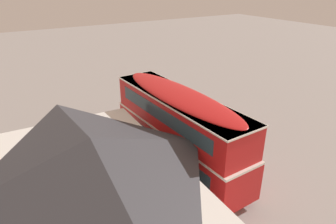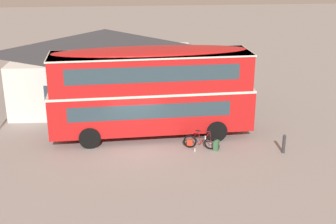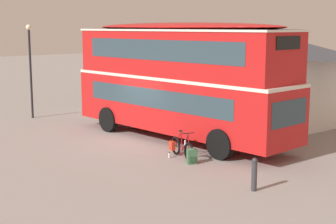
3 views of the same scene
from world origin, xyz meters
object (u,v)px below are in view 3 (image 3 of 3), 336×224
water_bottle_clear_plastic (169,155)px  street_lamp (30,61)px  touring_bicycle (181,148)px  backpack_on_ground (192,156)px  double_decker_bus (179,76)px  kerb_bollard (254,174)px

water_bottle_clear_plastic → street_lamp: street_lamp is taller
touring_bicycle → backpack_on_ground: (0.83, -0.25, -0.09)m
water_bottle_clear_plastic → double_decker_bus: bearing=131.0°
street_lamp → kerb_bollard: size_ratio=4.88×
double_decker_bus → backpack_on_ground: double_decker_bus is taller
backpack_on_ground → street_lamp: street_lamp is taller
touring_bicycle → backpack_on_ground: size_ratio=3.08×
touring_bicycle → kerb_bollard: touring_bicycle is taller
street_lamp → double_decker_bus: bearing=15.1°
double_decker_bus → water_bottle_clear_plastic: double_decker_bus is taller
water_bottle_clear_plastic → street_lamp: bearing=-179.7°
touring_bicycle → street_lamp: street_lamp is taller
double_decker_bus → kerb_bollard: size_ratio=10.97×
touring_bicycle → water_bottle_clear_plastic: size_ratio=8.20×
backpack_on_ground → water_bottle_clear_plastic: (-1.09, -0.07, -0.19)m
double_decker_bus → backpack_on_ground: (3.07, -2.20, -2.36)m
water_bottle_clear_plastic → street_lamp: (-10.60, -0.05, 2.82)m
double_decker_bus → touring_bicycle: bearing=-41.1°
double_decker_bus → street_lamp: 8.93m
double_decker_bus → kerb_bollard: double_decker_bus is taller
double_decker_bus → street_lamp: double_decker_bus is taller
touring_bicycle → kerb_bollard: (4.06, -0.90, 0.13)m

